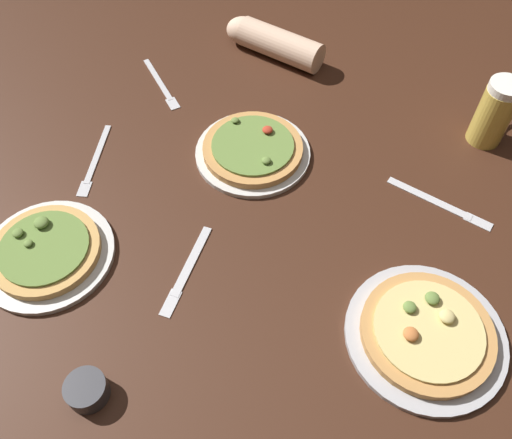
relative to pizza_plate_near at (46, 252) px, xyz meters
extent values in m
cube|color=#3D2114|center=(0.39, 0.20, -0.03)|extent=(2.40, 2.40, 0.03)
cylinder|color=silver|center=(0.00, 0.00, -0.01)|extent=(0.27, 0.27, 0.01)
cylinder|color=tan|center=(0.00, 0.00, 0.01)|extent=(0.22, 0.22, 0.02)
cylinder|color=olive|center=(0.00, 0.00, 0.02)|extent=(0.18, 0.18, 0.01)
ellipsoid|color=olive|center=(-0.03, 0.05, 0.03)|extent=(0.03, 0.03, 0.02)
ellipsoid|color=olive|center=(-0.03, 0.00, 0.02)|extent=(0.02, 0.02, 0.01)
ellipsoid|color=olive|center=(-0.06, 0.01, 0.03)|extent=(0.02, 0.02, 0.01)
cylinder|color=silver|center=(0.32, 0.39, -0.01)|extent=(0.27, 0.27, 0.01)
cylinder|color=tan|center=(0.32, 0.39, 0.01)|extent=(0.24, 0.24, 0.02)
cylinder|color=olive|center=(0.32, 0.39, 0.02)|extent=(0.19, 0.19, 0.01)
ellipsoid|color=olive|center=(0.36, 0.35, 0.03)|extent=(0.02, 0.02, 0.01)
ellipsoid|color=olive|center=(0.26, 0.45, 0.03)|extent=(0.02, 0.02, 0.01)
ellipsoid|color=#B73823|center=(0.34, 0.44, 0.03)|extent=(0.02, 0.02, 0.01)
cylinder|color=#B2B2B7|center=(0.76, 0.05, -0.01)|extent=(0.30, 0.30, 0.01)
cylinder|color=tan|center=(0.76, 0.05, 0.01)|extent=(0.24, 0.24, 0.02)
cylinder|color=#DBC67A|center=(0.76, 0.05, 0.02)|extent=(0.20, 0.20, 0.01)
ellipsoid|color=#DBC67A|center=(0.79, 0.08, 0.03)|extent=(0.03, 0.03, 0.01)
ellipsoid|color=olive|center=(0.76, 0.11, 0.03)|extent=(0.03, 0.03, 0.01)
ellipsoid|color=#C67038|center=(0.73, 0.02, 0.03)|extent=(0.03, 0.03, 0.01)
ellipsoid|color=olive|center=(0.72, 0.08, 0.03)|extent=(0.02, 0.02, 0.01)
cylinder|color=gold|center=(0.84, 0.61, 0.06)|extent=(0.08, 0.08, 0.15)
cylinder|color=white|center=(0.84, 0.61, 0.14)|extent=(0.08, 0.08, 0.02)
torus|color=silver|center=(0.86, 0.66, 0.06)|extent=(0.05, 0.09, 0.09)
cylinder|color=#333338|center=(0.21, -0.23, 0.00)|extent=(0.07, 0.07, 0.04)
cube|color=silver|center=(-0.01, 0.58, -0.01)|extent=(0.14, 0.14, 0.01)
cube|color=silver|center=(0.07, 0.50, -0.01)|extent=(0.05, 0.05, 0.00)
cube|color=silver|center=(0.73, 0.38, -0.01)|extent=(0.19, 0.07, 0.01)
cube|color=silver|center=(0.84, 0.35, -0.01)|extent=(0.06, 0.04, 0.00)
cube|color=silver|center=(-0.04, 0.29, -0.01)|extent=(0.05, 0.19, 0.01)
cube|color=silver|center=(-0.01, 0.18, -0.01)|extent=(0.03, 0.05, 0.00)
cube|color=silver|center=(0.29, 0.08, -0.01)|extent=(0.02, 0.17, 0.01)
cube|color=silver|center=(0.28, -0.03, -0.01)|extent=(0.03, 0.06, 0.00)
cylinder|color=beige|center=(0.28, 0.77, 0.02)|extent=(0.25, 0.14, 0.08)
ellipsoid|color=beige|center=(0.17, 0.80, 0.02)|extent=(0.10, 0.08, 0.07)
camera|label=1|loc=(0.58, -0.43, 0.91)|focal=37.05mm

